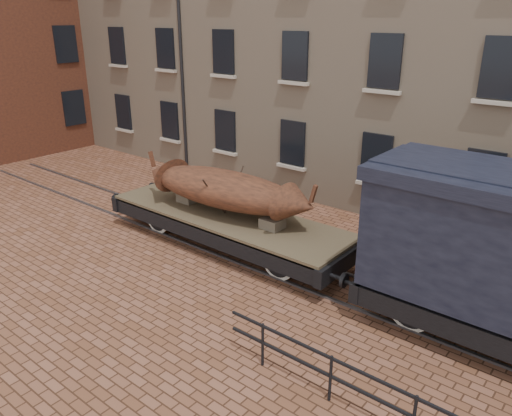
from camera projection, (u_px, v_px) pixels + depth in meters
The scene contains 5 objects.
ground at pixel (263, 259), 14.84m from camera, with size 90.00×90.00×0.00m, color brown.
warehouse_cream at pixel (504, 8), 17.77m from camera, with size 40.00×10.19×14.00m.
rail_track at pixel (263, 258), 14.83m from camera, with size 30.00×1.52×0.06m.
flatcar_wagon at pixel (228, 220), 15.36m from camera, with size 9.19×2.49×1.39m.
iron_boat at pixel (224, 189), 15.06m from camera, with size 6.27×2.12×1.51m.
Camera 1 is at (8.24, -10.44, 6.76)m, focal length 35.00 mm.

